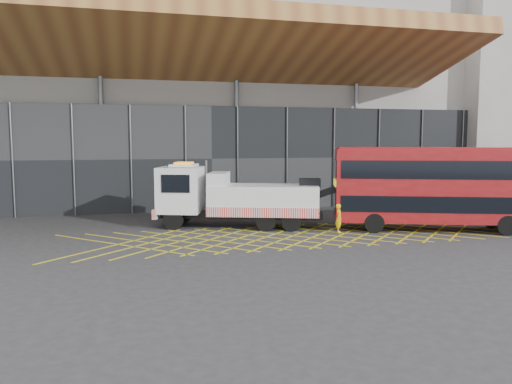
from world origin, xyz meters
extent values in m
plane|color=#2A2B2D|center=(0.00, 0.00, 0.00)|extent=(120.00, 120.00, 0.00)
cube|color=gold|center=(-4.80, 0.00, 0.01)|extent=(7.16, 7.16, 0.01)
cube|color=gold|center=(-4.80, 0.00, 0.01)|extent=(7.16, 7.16, 0.01)
cube|color=gold|center=(-3.20, 0.00, 0.01)|extent=(7.16, 7.16, 0.01)
cube|color=gold|center=(-3.20, 0.00, 0.01)|extent=(7.16, 7.16, 0.01)
cube|color=gold|center=(-1.60, 0.00, 0.01)|extent=(7.16, 7.16, 0.01)
cube|color=gold|center=(-1.60, 0.00, 0.01)|extent=(7.16, 7.16, 0.01)
cube|color=gold|center=(0.00, 0.00, 0.01)|extent=(7.16, 7.16, 0.01)
cube|color=gold|center=(0.00, 0.00, 0.01)|extent=(7.16, 7.16, 0.01)
cube|color=gold|center=(1.60, 0.00, 0.01)|extent=(7.16, 7.16, 0.01)
cube|color=gold|center=(1.60, 0.00, 0.01)|extent=(7.16, 7.16, 0.01)
cube|color=gold|center=(3.20, 0.00, 0.01)|extent=(7.16, 7.16, 0.01)
cube|color=gold|center=(3.20, 0.00, 0.01)|extent=(7.16, 7.16, 0.01)
cube|color=gold|center=(4.80, 0.00, 0.01)|extent=(7.16, 7.16, 0.01)
cube|color=gold|center=(4.80, 0.00, 0.01)|extent=(7.16, 7.16, 0.01)
cube|color=gold|center=(6.40, 0.00, 0.01)|extent=(7.16, 7.16, 0.01)
cube|color=gold|center=(6.40, 0.00, 0.01)|extent=(7.16, 7.16, 0.01)
cube|color=gold|center=(8.00, 0.00, 0.01)|extent=(7.16, 7.16, 0.01)
cube|color=gold|center=(8.00, 0.00, 0.01)|extent=(7.16, 7.16, 0.01)
cube|color=gold|center=(9.60, 0.00, 0.01)|extent=(7.16, 7.16, 0.01)
cube|color=gold|center=(9.60, 0.00, 0.01)|extent=(7.16, 7.16, 0.01)
cube|color=gold|center=(11.20, 0.00, 0.01)|extent=(7.16, 7.16, 0.01)
cube|color=gold|center=(11.20, 0.00, 0.01)|extent=(7.16, 7.16, 0.01)
cube|color=gold|center=(12.80, 0.00, 0.01)|extent=(7.16, 7.16, 0.01)
cube|color=gold|center=(12.80, 0.00, 0.01)|extent=(7.16, 7.16, 0.01)
cube|color=gold|center=(14.40, 0.00, 0.01)|extent=(7.16, 7.16, 0.01)
cube|color=gold|center=(14.40, 0.00, 0.01)|extent=(7.16, 7.16, 0.01)
cube|color=gold|center=(16.00, 0.00, 0.01)|extent=(7.16, 7.16, 0.01)
cube|color=gold|center=(16.00, 0.00, 0.01)|extent=(7.16, 7.16, 0.01)
cube|color=gray|center=(2.00, 19.00, 9.00)|extent=(55.00, 14.00, 18.00)
cube|color=black|center=(2.00, 11.70, 4.00)|extent=(55.00, 0.80, 8.00)
cube|color=brown|center=(0.00, 8.00, 11.50)|extent=(40.00, 11.93, 4.07)
cylinder|color=#595B60|center=(-6.00, 11.50, 5.00)|extent=(0.36, 0.36, 10.00)
cylinder|color=#595B60|center=(4.00, 11.50, 5.00)|extent=(0.36, 0.36, 10.00)
cylinder|color=#595B60|center=(14.00, 11.50, 5.00)|extent=(0.36, 0.36, 10.00)
cube|color=gray|center=(32.00, 16.00, 10.00)|extent=(15.00, 12.00, 20.00)
cube|color=black|center=(2.45, 3.50, 0.76)|extent=(10.09, 4.42, 0.38)
cube|color=white|center=(-1.04, 4.72, 2.33)|extent=(3.35, 3.42, 2.82)
cube|color=black|center=(-2.29, 5.15, 2.82)|extent=(0.84, 2.27, 1.19)
cube|color=red|center=(-2.32, 5.17, 0.92)|extent=(1.19, 2.75, 0.60)
cube|color=orange|center=(-0.83, 4.65, 3.99)|extent=(1.35, 1.55, 0.13)
cube|color=white|center=(3.88, 3.00, 1.79)|extent=(7.25, 4.78, 1.74)
cube|color=red|center=(3.42, 1.69, 1.14)|extent=(6.37, 2.28, 0.60)
cube|color=white|center=(1.22, 3.93, 3.04)|extent=(1.88, 2.82, 0.76)
cube|color=black|center=(6.54, 2.07, 2.82)|extent=(1.41, 0.94, 0.54)
cube|color=black|center=(7.57, 1.71, 2.28)|extent=(2.37, 1.14, 1.17)
cylinder|color=black|center=(-1.62, 3.71, 0.60)|extent=(1.25, 0.75, 1.19)
cylinder|color=black|center=(-0.87, 5.86, 0.60)|extent=(1.25, 0.75, 1.19)
cylinder|color=black|center=(5.14, 1.35, 0.60)|extent=(1.25, 0.75, 1.19)
cylinder|color=black|center=(5.89, 3.50, 0.60)|extent=(1.25, 0.75, 1.19)
cylinder|color=#595B60|center=(0.65, 5.28, 2.93)|extent=(0.15, 0.15, 2.39)
cube|color=maroon|center=(13.78, -0.46, 2.73)|extent=(12.45, 6.89, 4.31)
cube|color=black|center=(13.78, -0.46, 1.72)|extent=(12.02, 6.78, 0.95)
cube|color=black|center=(13.78, -0.46, 3.72)|extent=(12.02, 6.78, 1.06)
cube|color=black|center=(8.03, 1.66, 1.78)|extent=(0.92, 2.36, 1.45)
cube|color=black|center=(8.03, 1.66, 3.72)|extent=(0.92, 2.36, 1.06)
cube|color=yellow|center=(8.02, 1.67, 2.84)|extent=(0.74, 1.88, 0.39)
cube|color=maroon|center=(13.78, -0.46, 4.93)|extent=(12.15, 6.60, 0.13)
cylinder|color=black|center=(9.69, -0.30, 0.58)|extent=(1.20, 0.71, 1.16)
cylinder|color=black|center=(10.57, 2.08, 0.58)|extent=(1.20, 0.71, 1.16)
cylinder|color=black|center=(16.68, -2.88, 0.58)|extent=(1.20, 0.71, 1.16)
cylinder|color=black|center=(17.56, -0.50, 0.58)|extent=(1.20, 0.71, 1.16)
cube|color=black|center=(19.70, 5.17, 1.44)|extent=(0.24, 2.02, 1.17)
cube|color=black|center=(19.70, 5.17, 3.03)|extent=(0.24, 2.02, 0.86)
cube|color=yellow|center=(19.69, 5.17, 2.30)|extent=(0.20, 1.61, 0.32)
cylinder|color=black|center=(21.61, 4.33, 0.47)|extent=(0.96, 0.35, 0.94)
cylinder|color=black|center=(21.43, 6.33, 0.47)|extent=(0.96, 0.35, 0.94)
imported|color=yellow|center=(7.73, 0.31, 0.85)|extent=(0.55, 0.70, 1.71)
camera|label=1|loc=(-4.13, -26.54, 5.42)|focal=35.00mm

